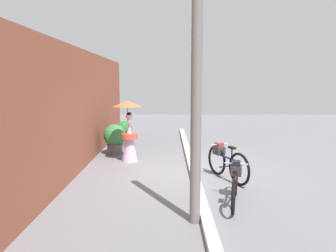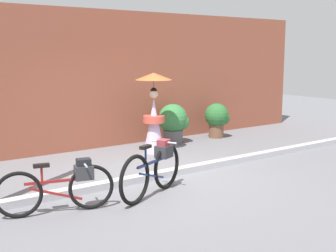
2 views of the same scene
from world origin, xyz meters
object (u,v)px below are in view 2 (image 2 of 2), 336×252
object	(u,v)px
bicycle_near_officer	(62,185)
bicycle_far_side	(154,168)
potted_plant_by_door	(174,122)
person_with_parasol	(154,112)
potted_plant_small	(217,118)

from	to	relation	value
bicycle_near_officer	bicycle_far_side	xyz separation A→B (m)	(1.51, -0.09, 0.04)
bicycle_near_officer	potted_plant_by_door	bearing A→B (deg)	35.94
bicycle_far_side	potted_plant_by_door	world-z (taller)	potted_plant_by_door
potted_plant_by_door	person_with_parasol	bearing A→B (deg)	-149.51
bicycle_near_officer	potted_plant_by_door	xyz separation A→B (m)	(4.28, 3.10, 0.14)
bicycle_near_officer	potted_plant_small	bearing A→B (deg)	27.95
bicycle_far_side	potted_plant_small	bearing A→B (deg)	36.71
person_with_parasol	potted_plant_small	world-z (taller)	person_with_parasol
bicycle_near_officer	bicycle_far_side	distance (m)	1.52
bicycle_near_officer	potted_plant_by_door	distance (m)	5.29
potted_plant_by_door	potted_plant_small	xyz separation A→B (m)	(1.39, -0.09, -0.01)
person_with_parasol	potted_plant_small	xyz separation A→B (m)	(2.40, 0.50, -0.41)
potted_plant_small	bicycle_near_officer	bearing A→B (deg)	-152.05
potted_plant_by_door	bicycle_near_officer	bearing A→B (deg)	-144.06
person_with_parasol	potted_plant_small	distance (m)	2.49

